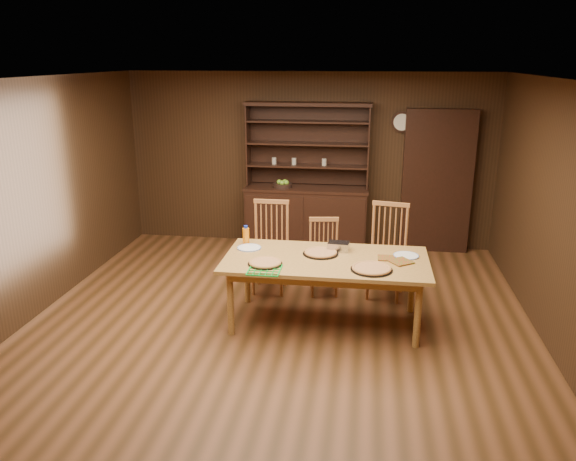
% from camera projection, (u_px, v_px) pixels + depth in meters
% --- Properties ---
extents(floor, '(6.00, 6.00, 0.00)m').
position_uv_depth(floor, '(277.00, 329.00, 6.03)').
color(floor, brown).
rests_on(floor, ground).
extents(room_shell, '(6.00, 6.00, 6.00)m').
position_uv_depth(room_shell, '(276.00, 186.00, 5.56)').
color(room_shell, white).
rests_on(room_shell, floor).
extents(china_hutch, '(1.84, 0.52, 2.17)m').
position_uv_depth(china_hutch, '(306.00, 209.00, 8.46)').
color(china_hutch, black).
rests_on(china_hutch, floor).
extents(doorway, '(1.00, 0.18, 2.10)m').
position_uv_depth(doorway, '(437.00, 182.00, 8.20)').
color(doorway, black).
rests_on(doorway, floor).
extents(wall_clock, '(0.30, 0.05, 0.30)m').
position_uv_depth(wall_clock, '(402.00, 122.00, 8.08)').
color(wall_clock, black).
rests_on(wall_clock, room_shell).
extents(dining_table, '(2.17, 1.08, 0.75)m').
position_uv_depth(dining_table, '(326.00, 264.00, 5.99)').
color(dining_table, '#C08942').
rests_on(dining_table, floor).
extents(chair_left, '(0.46, 0.44, 1.12)m').
position_uv_depth(chair_left, '(270.00, 243.00, 6.94)').
color(chair_left, '#C17942').
rests_on(chair_left, floor).
extents(chair_center, '(0.43, 0.41, 0.93)m').
position_uv_depth(chair_center, '(324.00, 254.00, 6.88)').
color(chair_center, '#C17942').
rests_on(chair_center, floor).
extents(chair_right, '(0.54, 0.52, 1.14)m').
position_uv_depth(chair_right, '(388.00, 247.00, 6.77)').
color(chair_right, '#C17942').
rests_on(chair_right, floor).
extents(pizza_left, '(0.36, 0.36, 0.04)m').
position_uv_depth(pizza_left, '(265.00, 263.00, 5.80)').
color(pizza_left, black).
rests_on(pizza_left, dining_table).
extents(pizza_right, '(0.42, 0.42, 0.04)m').
position_uv_depth(pizza_right, '(372.00, 268.00, 5.64)').
color(pizza_right, black).
rests_on(pizza_right, dining_table).
extents(pizza_center, '(0.39, 0.39, 0.04)m').
position_uv_depth(pizza_center, '(321.00, 253.00, 6.09)').
color(pizza_center, black).
rests_on(pizza_center, dining_table).
extents(cooling_rack, '(0.36, 0.36, 0.01)m').
position_uv_depth(cooling_rack, '(265.00, 270.00, 5.63)').
color(cooling_rack, '#0DAA2B').
rests_on(cooling_rack, dining_table).
extents(plate_left, '(0.27, 0.27, 0.02)m').
position_uv_depth(plate_left, '(249.00, 248.00, 6.27)').
color(plate_left, white).
rests_on(plate_left, dining_table).
extents(plate_right, '(0.28, 0.28, 0.02)m').
position_uv_depth(plate_right, '(406.00, 256.00, 6.03)').
color(plate_right, white).
rests_on(plate_right, dining_table).
extents(foil_dish, '(0.25, 0.19, 0.09)m').
position_uv_depth(foil_dish, '(339.00, 246.00, 6.21)').
color(foil_dish, silver).
rests_on(foil_dish, dining_table).
extents(juice_bottle, '(0.08, 0.08, 0.21)m').
position_uv_depth(juice_bottle, '(246.00, 235.00, 6.42)').
color(juice_bottle, orange).
rests_on(juice_bottle, dining_table).
extents(pot_holder_a, '(0.30, 0.30, 0.02)m').
position_uv_depth(pot_holder_a, '(401.00, 262.00, 5.85)').
color(pot_holder_a, red).
rests_on(pot_holder_a, dining_table).
extents(pot_holder_b, '(0.18, 0.18, 0.01)m').
position_uv_depth(pot_holder_b, '(386.00, 258.00, 5.96)').
color(pot_holder_b, red).
rests_on(pot_holder_b, dining_table).
extents(fruit_bowl, '(0.28, 0.28, 0.12)m').
position_uv_depth(fruit_bowl, '(283.00, 185.00, 8.33)').
color(fruit_bowl, black).
rests_on(fruit_bowl, china_hutch).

